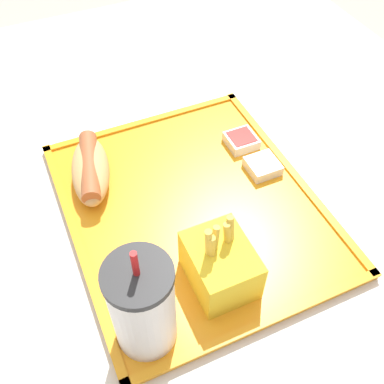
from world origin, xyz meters
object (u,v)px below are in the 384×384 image
Objects in this scene: soda_cup at (143,306)px; hot_dog_far at (90,169)px; fries_carton at (218,265)px; sauce_cup_ketchup at (241,140)px; sauce_cup_mayo at (263,166)px.

soda_cup is 1.14× the size of hot_dog_far.
sauce_cup_ketchup is (0.21, -0.15, -0.03)m from fries_carton.
hot_dog_far is 0.25m from sauce_cup_ketchup.
fries_carton is at bearing 145.13° from sauce_cup_ketchup.
sauce_cup_mayo is at bearing -45.78° from fries_carton.
hot_dog_far is 0.27m from sauce_cup_mayo.
sauce_cup_mayo and sauce_cup_ketchup have the same top height.
hot_dog_far reaches higher than sauce_cup_mayo.
soda_cup is 0.32m from sauce_cup_mayo.
fries_carton is at bearing 134.22° from sauce_cup_mayo.
soda_cup is 0.12m from fries_carton.
sauce_cup_ketchup is (0.07, 0.00, 0.00)m from sauce_cup_mayo.
soda_cup is 3.62× the size of sauce_cup_mayo.
fries_carton reaches higher than sauce_cup_ketchup.
sauce_cup_mayo is 1.00× the size of sauce_cup_ketchup.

